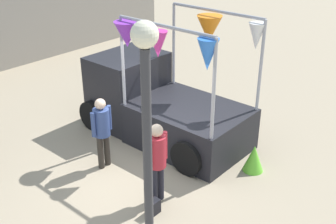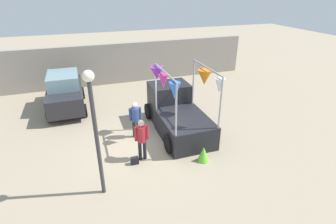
# 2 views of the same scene
# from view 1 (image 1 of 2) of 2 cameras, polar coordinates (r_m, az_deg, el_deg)

# --- Properties ---
(ground_plane) EXTENTS (60.00, 60.00, 0.00)m
(ground_plane) POSITION_cam_1_polar(r_m,az_deg,el_deg) (9.12, -3.41, -7.97)
(ground_plane) COLOR gray
(vendor_truck) EXTENTS (2.51, 4.05, 3.06)m
(vendor_truck) POSITION_cam_1_polar(r_m,az_deg,el_deg) (10.23, -1.57, 1.64)
(vendor_truck) COLOR black
(vendor_truck) RESTS_ON ground
(person_customer) EXTENTS (0.53, 0.34, 1.65)m
(person_customer) POSITION_cam_1_polar(r_m,az_deg,el_deg) (7.72, -1.50, -6.02)
(person_customer) COLOR black
(person_customer) RESTS_ON ground
(person_vendor) EXTENTS (0.53, 0.34, 1.60)m
(person_vendor) POSITION_cam_1_polar(r_m,az_deg,el_deg) (8.89, -8.95, -2.00)
(person_vendor) COLOR #2D2823
(person_vendor) RESTS_ON ground
(handbag) EXTENTS (0.28, 0.16, 0.28)m
(handbag) POSITION_cam_1_polar(r_m,az_deg,el_deg) (7.90, -2.07, -12.81)
(handbag) COLOR black
(handbag) RESTS_ON ground
(street_lamp) EXTENTS (0.32, 0.32, 4.00)m
(street_lamp) POSITION_cam_1_polar(r_m,az_deg,el_deg) (5.13, -2.86, -2.96)
(street_lamp) COLOR #333338
(street_lamp) RESTS_ON ground
(folded_kite_bundle_lime) EXTENTS (0.62, 0.62, 0.60)m
(folded_kite_bundle_lime) POSITION_cam_1_polar(r_m,az_deg,el_deg) (9.15, 11.54, -6.15)
(folded_kite_bundle_lime) COLOR #66CC33
(folded_kite_bundle_lime) RESTS_ON ground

